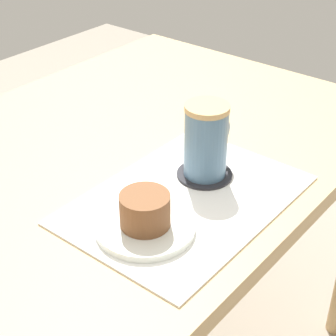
% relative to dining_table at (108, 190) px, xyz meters
% --- Properties ---
extents(dining_table, '(1.22, 0.79, 0.72)m').
position_rel_dining_table_xyz_m(dining_table, '(0.00, 0.00, 0.00)').
color(dining_table, tan).
rests_on(dining_table, ground_plane).
extents(placemat, '(0.41, 0.29, 0.00)m').
position_rel_dining_table_xyz_m(placemat, '(-0.02, -0.21, 0.08)').
color(placemat, white).
rests_on(placemat, dining_table).
extents(pastry_plate, '(0.16, 0.16, 0.01)m').
position_rel_dining_table_xyz_m(pastry_plate, '(-0.13, -0.21, 0.09)').
color(pastry_plate, silver).
rests_on(pastry_plate, placemat).
extents(pastry, '(0.08, 0.08, 0.05)m').
position_rel_dining_table_xyz_m(pastry, '(-0.13, -0.21, 0.12)').
color(pastry, brown).
rests_on(pastry, pastry_plate).
extents(coffee_coaster, '(0.10, 0.10, 0.00)m').
position_rel_dining_table_xyz_m(coffee_coaster, '(0.06, -0.19, 0.08)').
color(coffee_coaster, '#232328').
rests_on(coffee_coaster, placemat).
extents(coffee_mug, '(0.11, 0.08, 0.14)m').
position_rel_dining_table_xyz_m(coffee_mug, '(0.06, -0.19, 0.16)').
color(coffee_mug, slate).
rests_on(coffee_mug, coffee_coaster).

